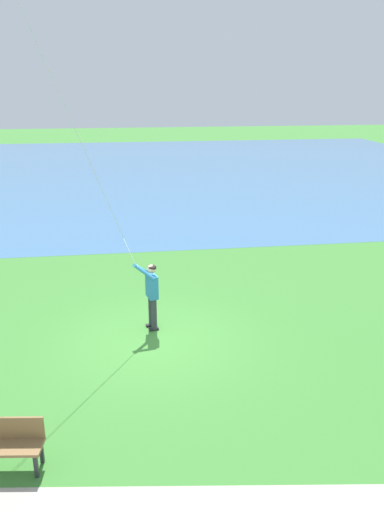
% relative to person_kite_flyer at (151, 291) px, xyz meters
% --- Properties ---
extents(ground_plane, '(120.00, 120.00, 0.00)m').
position_rel_person_kite_flyer_xyz_m(ground_plane, '(0.54, -0.03, -1.05)').
color(ground_plane, '#3D7F33').
extents(lake_water, '(36.00, 44.00, 0.01)m').
position_rel_person_kite_flyer_xyz_m(lake_water, '(-24.08, 3.97, -1.04)').
color(lake_water, teal).
rests_on(lake_water, ground).
extents(person_kite_flyer, '(0.51, 0.63, 1.83)m').
position_rel_person_kite_flyer_xyz_m(person_kite_flyer, '(0.00, 0.00, 0.00)').
color(person_kite_flyer, '#232328').
rests_on(person_kite_flyer, ground).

